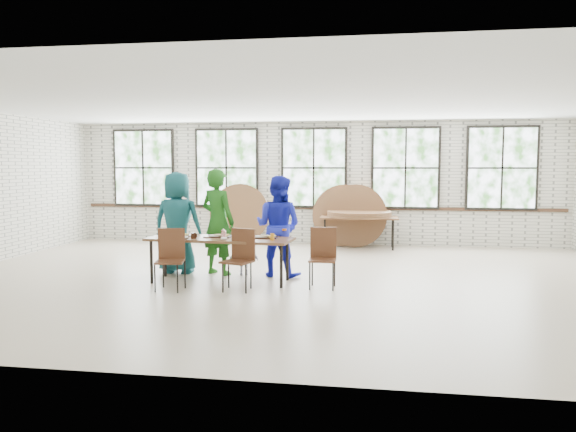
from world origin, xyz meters
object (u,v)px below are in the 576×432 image
object	(u,v)px
dining_table	(220,241)
storage_table	(359,219)
chair_near_right	(240,254)
chair_near_left	(171,254)

from	to	relation	value
dining_table	storage_table	world-z (taller)	same
storage_table	chair_near_right	bearing A→B (deg)	-110.42
chair_near_right	storage_table	world-z (taller)	chair_near_right
dining_table	chair_near_right	size ratio (longest dim) A/B	2.59
storage_table	dining_table	bearing A→B (deg)	-117.74
chair_near_right	storage_table	bearing A→B (deg)	88.76
dining_table	chair_near_left	distance (m)	0.90
chair_near_left	storage_table	xyz separation A→B (m)	(2.77, 4.90, 0.13)
chair_near_right	dining_table	bearing A→B (deg)	151.28
chair_near_left	storage_table	distance (m)	5.63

